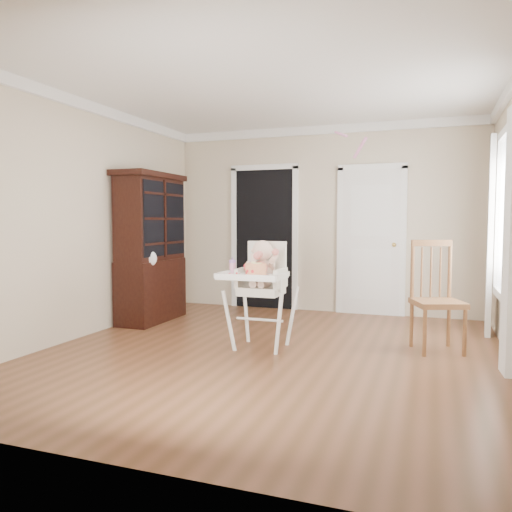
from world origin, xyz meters
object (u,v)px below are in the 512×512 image
(high_chair, at_px, (261,281))
(cake, at_px, (256,269))
(dining_chair, at_px, (436,299))
(china_cabinet, at_px, (151,247))
(sippy_cup, at_px, (232,266))

(high_chair, bearing_deg, cake, -81.65)
(high_chair, height_order, dining_chair, dining_chair)
(china_cabinet, xyz_separation_m, dining_chair, (3.56, -0.35, -0.45))
(china_cabinet, distance_m, dining_chair, 3.61)
(high_chair, height_order, china_cabinet, china_cabinet)
(cake, xyz_separation_m, sippy_cup, (-0.32, 0.17, 0.01))
(sippy_cup, bearing_deg, cake, -28.28)
(high_chair, height_order, cake, high_chair)
(sippy_cup, bearing_deg, dining_chair, 16.92)
(cake, bearing_deg, dining_chair, 24.88)
(high_chair, relative_size, dining_chair, 1.01)
(high_chair, distance_m, cake, 0.31)
(high_chair, xyz_separation_m, sippy_cup, (-0.28, -0.10, 0.16))
(high_chair, distance_m, sippy_cup, 0.34)
(sippy_cup, height_order, china_cabinet, china_cabinet)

